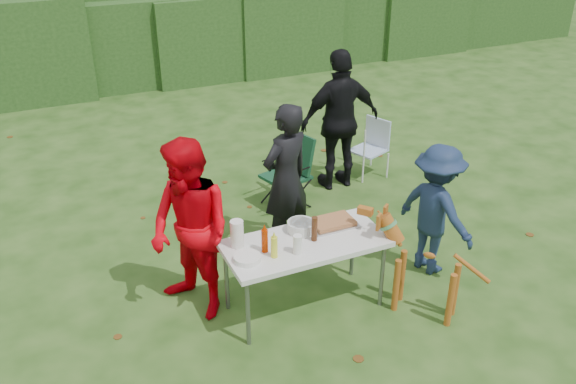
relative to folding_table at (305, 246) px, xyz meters
name	(u,v)px	position (x,y,z in m)	size (l,w,h in m)	color
ground	(290,324)	(-0.24, -0.18, -0.69)	(80.00, 80.00, 0.00)	#1E4211
hedge_row	(118,42)	(-0.24, 7.82, 0.16)	(22.00, 1.40, 1.70)	#23471C
folding_table	(305,246)	(0.00, 0.00, 0.00)	(1.50, 0.70, 0.74)	silver
person_cook	(286,179)	(0.27, 1.04, 0.16)	(0.62, 0.40, 1.69)	black
person_red_jacket	(191,231)	(-0.96, 0.39, 0.18)	(0.84, 0.66, 1.74)	red
person_black_puffy	(340,121)	(1.54, 2.17, 0.24)	(1.08, 0.45, 1.84)	black
child	(436,210)	(1.49, 0.05, 0.01)	(0.91, 0.52, 1.40)	#192949
dog	(428,269)	(1.00, -0.54, -0.20)	(1.02, 0.41, 0.97)	#9C531A
camping_chair	(286,173)	(0.67, 1.93, -0.23)	(0.57, 0.57, 0.92)	#133E25
lawn_chair	(368,148)	(2.08, 2.30, -0.30)	(0.46, 0.46, 0.78)	#6194D5
food_tray	(332,224)	(0.36, 0.16, 0.06)	(0.45, 0.30, 0.02)	#B7B7BA
focaccia_bread	(332,222)	(0.36, 0.16, 0.09)	(0.40, 0.26, 0.04)	#A6683D
mustard_bottle	(274,247)	(-0.36, -0.12, 0.15)	(0.06, 0.06, 0.20)	yellow
ketchup_bottle	(265,241)	(-0.40, 0.00, 0.16)	(0.06, 0.06, 0.22)	#A32600
beer_bottle	(314,229)	(0.08, -0.01, 0.17)	(0.06, 0.06, 0.24)	#47230F
paper_towel_roll	(237,234)	(-0.59, 0.18, 0.18)	(0.12, 0.12, 0.26)	white
cup_stack	(298,244)	(-0.15, -0.15, 0.14)	(0.08, 0.08, 0.18)	white
pasta_bowl	(301,227)	(0.04, 0.18, 0.10)	(0.26, 0.26, 0.10)	silver
plate_stack	(247,258)	(-0.59, -0.08, 0.08)	(0.24, 0.24, 0.05)	white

